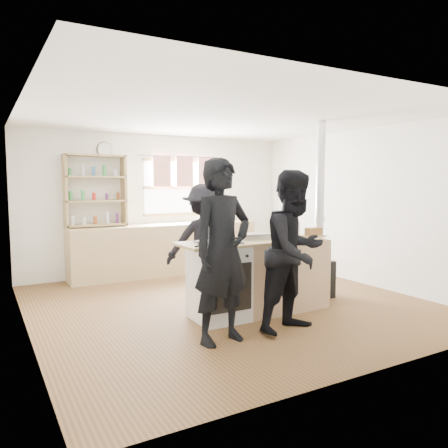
{
  "coord_description": "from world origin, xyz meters",
  "views": [
    {
      "loc": [
        -2.91,
        -5.04,
        1.64
      ],
      "look_at": [
        -0.12,
        -0.1,
        1.1
      ],
      "focal_mm": 35.0,
      "sensor_mm": 36.0,
      "label": 1
    }
  ],
  "objects_px": {
    "cooking_island": "(260,276)",
    "person_near_left": "(222,251)",
    "skillet_greens": "(210,243)",
    "bread_board": "(314,233)",
    "person_far": "(205,243)",
    "thermos": "(209,214)",
    "roast_tray": "(255,236)",
    "stockpot_counter": "(289,229)",
    "flue_heater": "(319,252)",
    "stockpot_stove": "(220,234)",
    "person_near_right": "(295,251)"
  },
  "relations": [
    {
      "from": "cooking_island",
      "to": "person_near_left",
      "type": "height_order",
      "value": "person_near_left"
    },
    {
      "from": "skillet_greens",
      "to": "bread_board",
      "type": "relative_size",
      "value": 1.38
    },
    {
      "from": "bread_board",
      "to": "person_far",
      "type": "distance_m",
      "value": 1.48
    },
    {
      "from": "thermos",
      "to": "person_near_left",
      "type": "bearing_deg",
      "value": -115.49
    },
    {
      "from": "bread_board",
      "to": "roast_tray",
      "type": "bearing_deg",
      "value": 168.77
    },
    {
      "from": "skillet_greens",
      "to": "bread_board",
      "type": "distance_m",
      "value": 1.54
    },
    {
      "from": "stockpot_counter",
      "to": "thermos",
      "type": "bearing_deg",
      "value": 85.06
    },
    {
      "from": "roast_tray",
      "to": "thermos",
      "type": "bearing_deg",
      "value": 74.11
    },
    {
      "from": "roast_tray",
      "to": "flue_heater",
      "type": "bearing_deg",
      "value": 7.87
    },
    {
      "from": "stockpot_stove",
      "to": "person_far",
      "type": "height_order",
      "value": "person_far"
    },
    {
      "from": "bread_board",
      "to": "flue_heater",
      "type": "relative_size",
      "value": 0.12
    },
    {
      "from": "cooking_island",
      "to": "stockpot_stove",
      "type": "relative_size",
      "value": 9.16
    },
    {
      "from": "stockpot_stove",
      "to": "person_near_left",
      "type": "relative_size",
      "value": 0.11
    },
    {
      "from": "cooking_island",
      "to": "flue_heater",
      "type": "height_order",
      "value": "flue_heater"
    },
    {
      "from": "thermos",
      "to": "person_near_left",
      "type": "height_order",
      "value": "person_near_left"
    },
    {
      "from": "thermos",
      "to": "skillet_greens",
      "type": "relative_size",
      "value": 0.74
    },
    {
      "from": "thermos",
      "to": "person_near_right",
      "type": "xyz_separation_m",
      "value": [
        -0.77,
        -3.52,
        -0.16
      ]
    },
    {
      "from": "skillet_greens",
      "to": "roast_tray",
      "type": "relative_size",
      "value": 1.07
    },
    {
      "from": "person_near_right",
      "to": "roast_tray",
      "type": "bearing_deg",
      "value": 78.82
    },
    {
      "from": "skillet_greens",
      "to": "stockpot_stove",
      "type": "height_order",
      "value": "stockpot_stove"
    },
    {
      "from": "skillet_greens",
      "to": "person_far",
      "type": "xyz_separation_m",
      "value": [
        0.42,
        0.97,
        -0.15
      ]
    },
    {
      "from": "person_near_right",
      "to": "thermos",
      "type": "bearing_deg",
      "value": 66.12
    },
    {
      "from": "thermos",
      "to": "flue_heater",
      "type": "xyz_separation_m",
      "value": [
        0.43,
        -2.56,
        -0.4
      ]
    },
    {
      "from": "stockpot_counter",
      "to": "person_near_left",
      "type": "relative_size",
      "value": 0.16
    },
    {
      "from": "roast_tray",
      "to": "stockpot_stove",
      "type": "distance_m",
      "value": 0.45
    },
    {
      "from": "person_near_right",
      "to": "person_near_left",
      "type": "bearing_deg",
      "value": 162.71
    },
    {
      "from": "thermos",
      "to": "stockpot_stove",
      "type": "bearing_deg",
      "value": -114.89
    },
    {
      "from": "skillet_greens",
      "to": "person_near_left",
      "type": "relative_size",
      "value": 0.21
    },
    {
      "from": "cooking_island",
      "to": "roast_tray",
      "type": "distance_m",
      "value": 0.51
    },
    {
      "from": "skillet_greens",
      "to": "person_near_right",
      "type": "bearing_deg",
      "value": -40.87
    },
    {
      "from": "thermos",
      "to": "bread_board",
      "type": "distance_m",
      "value": 2.89
    },
    {
      "from": "stockpot_stove",
      "to": "person_near_right",
      "type": "xyz_separation_m",
      "value": [
        0.42,
        -0.96,
        -0.12
      ]
    },
    {
      "from": "thermos",
      "to": "person_far",
      "type": "bearing_deg",
      "value": -119.13
    },
    {
      "from": "thermos",
      "to": "stockpot_stove",
      "type": "relative_size",
      "value": 1.38
    },
    {
      "from": "stockpot_stove",
      "to": "person_near_right",
      "type": "distance_m",
      "value": 1.05
    },
    {
      "from": "flue_heater",
      "to": "skillet_greens",
      "type": "bearing_deg",
      "value": -170.11
    },
    {
      "from": "roast_tray",
      "to": "person_far",
      "type": "height_order",
      "value": "person_far"
    },
    {
      "from": "stockpot_stove",
      "to": "person_near_right",
      "type": "height_order",
      "value": "person_near_right"
    },
    {
      "from": "stockpot_stove",
      "to": "bread_board",
      "type": "xyz_separation_m",
      "value": [
        1.23,
        -0.33,
        -0.03
      ]
    },
    {
      "from": "person_far",
      "to": "stockpot_stove",
      "type": "bearing_deg",
      "value": 101.88
    },
    {
      "from": "bread_board",
      "to": "flue_heater",
      "type": "distance_m",
      "value": 0.61
    },
    {
      "from": "skillet_greens",
      "to": "person_near_right",
      "type": "relative_size",
      "value": 0.23
    },
    {
      "from": "flue_heater",
      "to": "person_near_left",
      "type": "relative_size",
      "value": 1.32
    },
    {
      "from": "bread_board",
      "to": "flue_heater",
      "type": "xyz_separation_m",
      "value": [
        0.39,
        0.33,
        -0.34
      ]
    },
    {
      "from": "bread_board",
      "to": "person_near_left",
      "type": "bearing_deg",
      "value": -161.97
    },
    {
      "from": "skillet_greens",
      "to": "stockpot_counter",
      "type": "distance_m",
      "value": 1.27
    },
    {
      "from": "stockpot_counter",
      "to": "bread_board",
      "type": "bearing_deg",
      "value": -31.24
    },
    {
      "from": "person_near_left",
      "to": "roast_tray",
      "type": "bearing_deg",
      "value": 30.47
    },
    {
      "from": "thermos",
      "to": "roast_tray",
      "type": "relative_size",
      "value": 0.79
    },
    {
      "from": "cooking_island",
      "to": "bread_board",
      "type": "distance_m",
      "value": 0.93
    }
  ]
}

